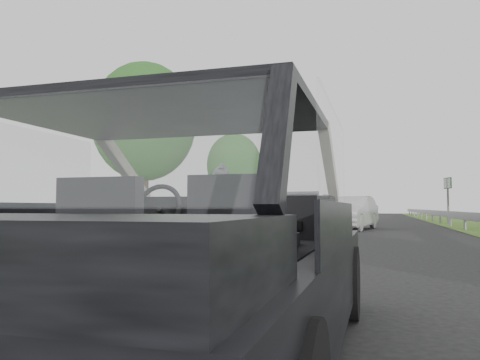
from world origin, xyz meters
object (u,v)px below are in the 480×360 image
Objects in this scene: subject_car at (193,240)px; other_car at (351,213)px; cat at (254,185)px; highway_sign at (448,201)px.

subject_car is 0.96× the size of other_car.
other_car is (-0.02, 17.07, -0.04)m from subject_car.
other_car is at bearing 91.02° from cat.
highway_sign reaches higher than other_car.
cat is (0.23, 0.60, 0.36)m from subject_car.
cat is at bearing -114.51° from highway_sign.
highway_sign is at bearing 79.35° from subject_car.
highway_sign is (4.54, 24.79, 0.20)m from cat.
subject_car is 1.56× the size of highway_sign.
cat is 0.13× the size of other_car.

